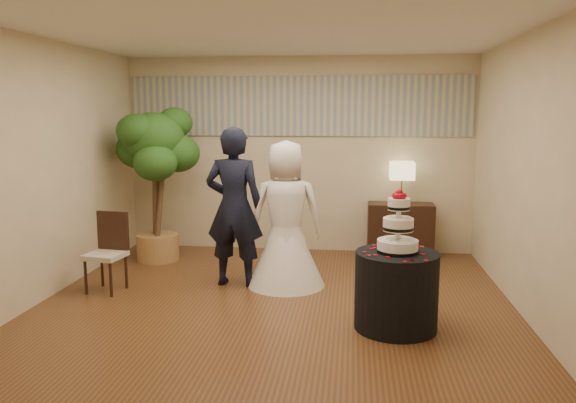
# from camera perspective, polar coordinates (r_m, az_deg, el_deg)

# --- Properties ---
(floor) EXTENTS (5.00, 5.00, 0.00)m
(floor) POSITION_cam_1_polar(r_m,az_deg,el_deg) (5.99, -1.42, -10.55)
(floor) COLOR brown
(floor) RESTS_ON ground
(ceiling) EXTENTS (5.00, 5.00, 0.00)m
(ceiling) POSITION_cam_1_polar(r_m,az_deg,el_deg) (5.70, -1.53, 17.00)
(ceiling) COLOR white
(ceiling) RESTS_ON wall_back
(wall_back) EXTENTS (5.00, 0.06, 2.80)m
(wall_back) POSITION_cam_1_polar(r_m,az_deg,el_deg) (8.15, 1.03, 4.75)
(wall_back) COLOR beige
(wall_back) RESTS_ON ground
(wall_front) EXTENTS (5.00, 0.06, 2.80)m
(wall_front) POSITION_cam_1_polar(r_m,az_deg,el_deg) (3.25, -7.74, -1.85)
(wall_front) COLOR beige
(wall_front) RESTS_ON ground
(wall_left) EXTENTS (0.06, 5.00, 2.80)m
(wall_left) POSITION_cam_1_polar(r_m,az_deg,el_deg) (6.52, -23.80, 2.91)
(wall_left) COLOR beige
(wall_left) RESTS_ON ground
(wall_right) EXTENTS (0.06, 5.00, 2.80)m
(wall_right) POSITION_cam_1_polar(r_m,az_deg,el_deg) (5.87, 23.46, 2.33)
(wall_right) COLOR beige
(wall_right) RESTS_ON ground
(mural_border) EXTENTS (4.90, 0.02, 0.85)m
(mural_border) POSITION_cam_1_polar(r_m,az_deg,el_deg) (8.11, 1.03, 9.68)
(mural_border) COLOR #A3A598
(mural_border) RESTS_ON wall_back
(groom) EXTENTS (0.71, 0.49, 1.86)m
(groom) POSITION_cam_1_polar(r_m,az_deg,el_deg) (6.51, -5.48, -0.56)
(groom) COLOR black
(groom) RESTS_ON floor
(bride) EXTENTS (1.02, 1.02, 1.70)m
(bride) POSITION_cam_1_polar(r_m,az_deg,el_deg) (6.48, -0.20, -1.26)
(bride) COLOR white
(bride) RESTS_ON floor
(cake_table) EXTENTS (0.94, 0.94, 0.73)m
(cake_table) POSITION_cam_1_polar(r_m,az_deg,el_deg) (5.39, 10.93, -8.87)
(cake_table) COLOR black
(cake_table) RESTS_ON floor
(wedding_cake) EXTENTS (0.38, 0.38, 0.59)m
(wedding_cake) POSITION_cam_1_polar(r_m,az_deg,el_deg) (5.23, 11.15, -1.96)
(wedding_cake) COLOR white
(wedding_cake) RESTS_ON cake_table
(console) EXTENTS (0.91, 0.41, 0.75)m
(console) POSITION_cam_1_polar(r_m,az_deg,el_deg) (8.04, 11.33, -2.86)
(console) COLOR black
(console) RESTS_ON floor
(table_lamp) EXTENTS (0.33, 0.33, 0.58)m
(table_lamp) POSITION_cam_1_polar(r_m,az_deg,el_deg) (7.93, 11.47, 1.87)
(table_lamp) COLOR beige
(table_lamp) RESTS_ON console
(ficus_tree) EXTENTS (1.35, 1.35, 2.12)m
(ficus_tree) POSITION_cam_1_polar(r_m,az_deg,el_deg) (7.77, -13.31, 1.79)
(ficus_tree) COLOR #26541A
(ficus_tree) RESTS_ON floor
(side_chair) EXTENTS (0.47, 0.49, 0.89)m
(side_chair) POSITION_cam_1_polar(r_m,az_deg,el_deg) (6.66, -18.08, -5.00)
(side_chair) COLOR black
(side_chair) RESTS_ON floor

